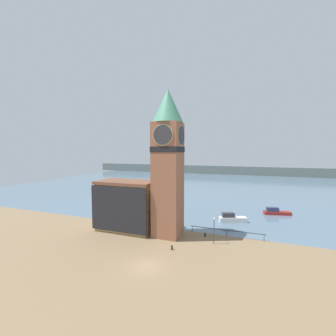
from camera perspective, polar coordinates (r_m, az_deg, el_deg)
name	(u,v)px	position (r m, az deg, el deg)	size (l,w,h in m)	color
ground_plane	(147,266)	(30.15, -5.40, -23.56)	(160.00, 160.00, 0.00)	#846B4C
water	(222,184)	(99.16, 13.52, -3.89)	(160.00, 120.00, 0.00)	slate
far_shoreline	(230,170)	(138.43, 15.56, -0.55)	(180.00, 3.00, 5.00)	slate
pier_railing	(226,231)	(39.63, 14.59, -15.14)	(12.13, 0.08, 1.09)	#232328
clock_tower	(168,159)	(36.64, -0.03, 2.21)	(4.98, 4.98, 24.00)	#935B42
pier_building	(127,205)	(41.26, -10.49, -9.28)	(10.50, 5.88, 8.79)	tan
boat_near	(232,218)	(47.39, 15.90, -12.23)	(5.52, 3.35, 1.87)	silver
boat_far	(276,212)	(56.10, 25.71, -10.02)	(5.83, 2.83, 1.56)	maroon
mooring_bollard_near	(205,235)	(39.00, 9.38, -16.34)	(0.28, 0.28, 0.65)	black
mooring_bollard_far	(172,247)	(33.97, 0.99, -19.47)	(0.26, 0.26, 0.70)	black
lamp_post	(214,226)	(35.72, 11.60, -14.14)	(0.32, 0.32, 4.05)	#2D2D33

